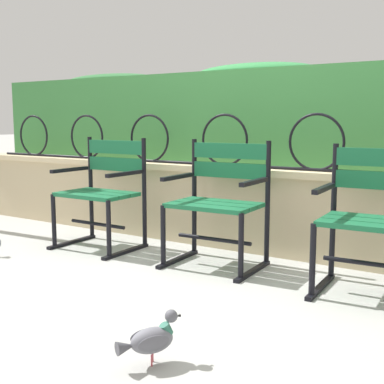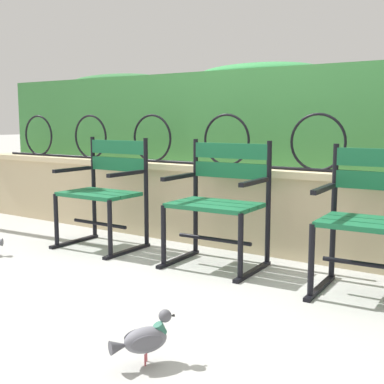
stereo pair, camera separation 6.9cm
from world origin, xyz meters
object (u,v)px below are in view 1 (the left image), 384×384
at_px(pigeon_far_side, 151,339).
at_px(park_chair_left, 103,189).
at_px(park_chair_right, 371,216).
at_px(park_chair_centre, 219,199).

bearing_deg(pigeon_far_side, park_chair_left, 137.77).
bearing_deg(pigeon_far_side, park_chair_right, 69.66).
bearing_deg(park_chair_right, park_chair_centre, 177.61).
xyz_separation_m(park_chair_left, park_chair_right, (2.10, 0.01, -0.01)).
bearing_deg(park_chair_centre, pigeon_far_side, -70.58).
xyz_separation_m(park_chair_left, park_chair_centre, (1.05, 0.05, 0.00)).
height_order(park_chair_left, pigeon_far_side, park_chair_left).
distance_m(park_chair_left, park_chair_right, 2.10).
height_order(park_chair_centre, park_chair_right, park_chair_centre).
relative_size(park_chair_left, park_chair_centre, 1.00).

